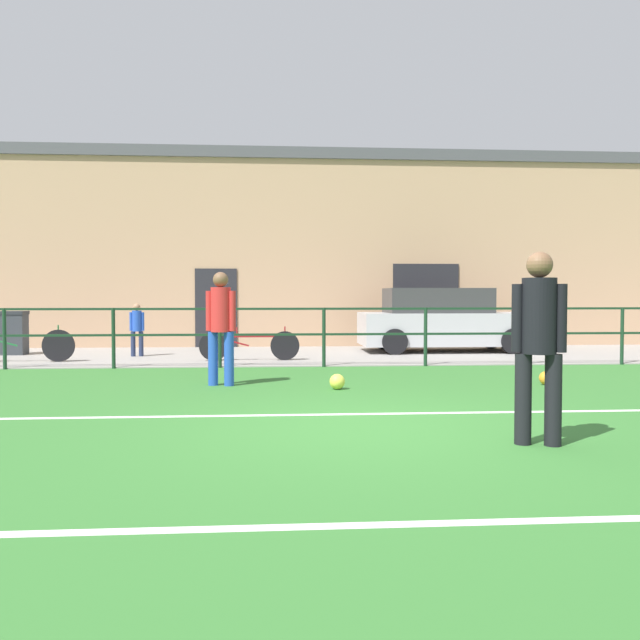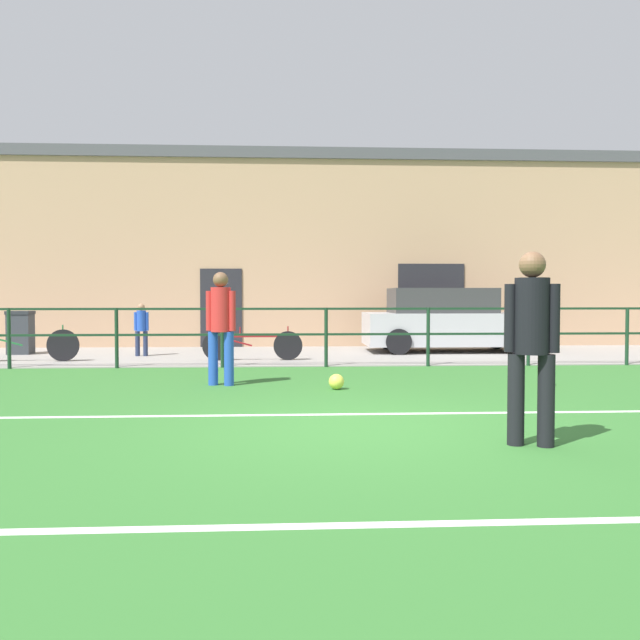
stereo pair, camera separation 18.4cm
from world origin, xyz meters
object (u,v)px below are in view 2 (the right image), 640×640
Objects in this scene: player_striker at (221,321)px; soccer_ball_match at (336,382)px; bicycle_parked_2 at (252,345)px; spectator_child at (141,326)px; bicycle_parked_0 at (23,345)px; soccer_ball_spare at (547,379)px; parked_car_red at (448,322)px; player_goalkeeper at (532,336)px; trash_bin_0 at (21,332)px.

soccer_ball_match is (1.74, -0.55, -0.88)m from player_striker.
soccer_ball_match is 4.58m from bicycle_parked_2.
spectator_child is 2.49m from bicycle_parked_0.
soccer_ball_spare is at bearing 4.50° from soccer_ball_match.
parked_car_red is at bearing 90.34° from soccer_ball_spare.
player_goalkeeper is at bearing -70.40° from bicycle_parked_2.
parked_car_red is 1.97× the size of bicycle_parked_2.
spectator_child is at bearing -49.64° from player_striker.
bicycle_parked_2 is (-4.66, -1.98, -0.41)m from parked_car_red.
player_striker is at bearing -130.71° from parked_car_red.
soccer_ball_match reaches higher than soccer_ball_spare.
trash_bin_0 reaches higher than bicycle_parked_0.
spectator_child is at bearing 125.77° from soccer_ball_match.
trash_bin_0 is (-2.92, 0.66, -0.17)m from spectator_child.
soccer_ball_match is 7.53m from bicycle_parked_0.
parked_car_red is at bearing 0.93° from trash_bin_0.
player_striker is 7.65× the size of soccer_ball_match.
soccer_ball_spare is 8.96m from spectator_child.
player_striker is at bearing -47.48° from trash_bin_0.
soccer_ball_spare is 11.76m from trash_bin_0.
parked_car_red reaches higher than bicycle_parked_0.
soccer_ball_match is at bearing -175.50° from soccer_ball_spare.
trash_bin_0 reaches higher than soccer_ball_match.
player_goalkeeper is at bearing -46.91° from bicycle_parked_0.
player_goalkeeper is 8.68m from bicycle_parked_2.
bicycle_parked_0 is at bearing 180.00° from bicycle_parked_2.
parked_car_red is at bearing 62.93° from soccer_ball_match.
player_goalkeeper is 10.29m from parked_car_red.
soccer_ball_spare is at bearing -167.26° from player_striker.
spectator_child is at bearing 27.99° from bicycle_parked_0.
player_goalkeeper reaches higher than parked_car_red.
soccer_ball_match is at bearing -41.85° from trash_bin_0.
bicycle_parked_2 is (-1.42, 4.35, 0.23)m from soccer_ball_match.
parked_car_red reaches higher than bicycle_parked_2.
player_goalkeeper is 0.78× the size of bicycle_parked_0.
soccer_ball_spare is at bearing -41.06° from bicycle_parked_2.
soccer_ball_match is at bearing -117.07° from parked_car_red.
soccer_ball_spare is 10.27m from bicycle_parked_0.
spectator_child is (-5.45, 9.31, -0.32)m from player_goalkeeper.
bicycle_parked_0 is 1.08× the size of bicycle_parked_2.
player_striker reaches higher than bicycle_parked_0.
bicycle_parked_2 is (4.72, 0.00, -0.03)m from bicycle_parked_0.
trash_bin_0 is (-10.12, -0.16, -0.22)m from parked_car_red.
parked_car_red is 4.10× the size of trash_bin_0.
soccer_ball_match is 1.08× the size of soccer_ball_spare.
trash_bin_0 reaches higher than bicycle_parked_2.
player_goalkeeper is at bearing -68.76° from soccer_ball_match.
soccer_ball_spare is 6.11m from parked_car_red.
player_goalkeeper is 5.42m from player_striker.
player_goalkeeper is at bearing 142.54° from player_striker.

